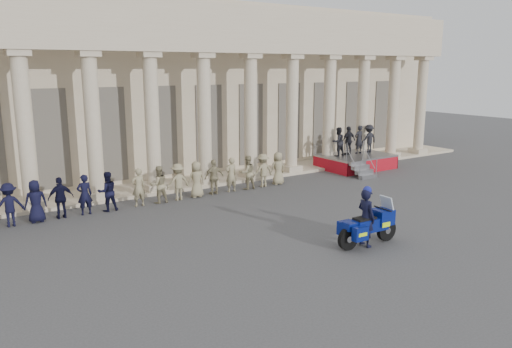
% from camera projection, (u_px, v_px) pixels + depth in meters
% --- Properties ---
extents(ground, '(90.00, 90.00, 0.00)m').
position_uv_depth(ground, '(282.00, 236.00, 16.96)').
color(ground, '#3A3A3C').
rests_on(ground, ground).
extents(building, '(40.00, 12.50, 9.00)m').
position_uv_depth(building, '(127.00, 87.00, 28.03)').
color(building, '#BAA88C').
rests_on(building, ground).
extents(officer_rank, '(20.70, 0.60, 1.60)m').
position_uv_depth(officer_rank, '(70.00, 197.00, 19.04)').
color(officer_rank, black).
rests_on(officer_rank, ground).
extents(reviewing_stand, '(3.91, 3.83, 2.40)m').
position_uv_depth(reviewing_stand, '(356.00, 147.00, 28.11)').
color(reviewing_stand, gray).
rests_on(reviewing_stand, ground).
extents(motorcycle, '(2.39, 0.99, 1.54)m').
position_uv_depth(motorcycle, '(369.00, 225.00, 16.02)').
color(motorcycle, black).
rests_on(motorcycle, ground).
extents(rider, '(0.48, 0.71, 1.98)m').
position_uv_depth(rider, '(366.00, 217.00, 15.89)').
color(rider, black).
rests_on(rider, ground).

